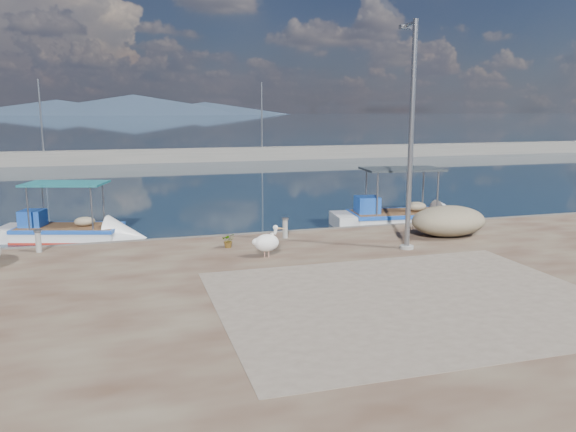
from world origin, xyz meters
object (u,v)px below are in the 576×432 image
(bollard_near, at_px, (285,227))
(boat_left, at_px, (67,234))
(boat_right, at_px, (399,220))
(pelican, at_px, (267,242))
(lamp_post, at_px, (410,144))

(bollard_near, bearing_deg, boat_left, 150.68)
(boat_right, bearing_deg, pelican, -136.72)
(boat_right, bearing_deg, bollard_near, -146.30)
(pelican, bearing_deg, lamp_post, 6.96)
(boat_left, relative_size, lamp_post, 0.80)
(boat_left, height_order, lamp_post, lamp_post)
(boat_right, distance_m, pelican, 8.98)
(lamp_post, distance_m, bollard_near, 5.07)
(boat_left, distance_m, lamp_post, 13.12)
(pelican, xyz_separation_m, lamp_post, (4.53, -0.22, 2.84))
(lamp_post, xyz_separation_m, bollard_near, (-3.29, 2.52, -2.91))
(boat_right, height_order, pelican, boat_right)
(boat_left, bearing_deg, boat_right, 11.68)
(boat_right, relative_size, lamp_post, 0.87)
(pelican, distance_m, lamp_post, 5.35)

